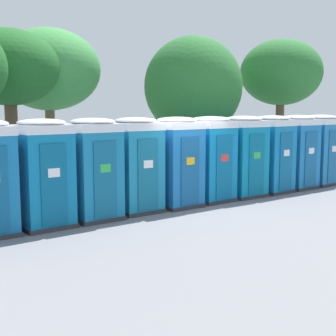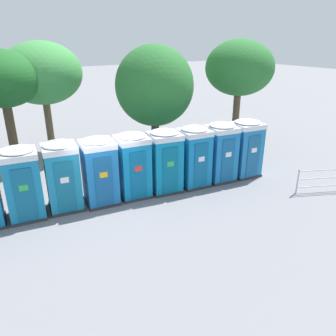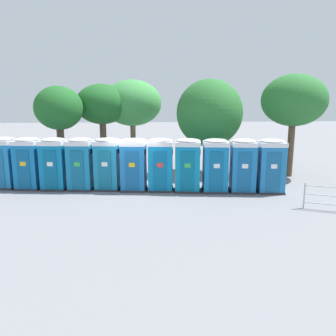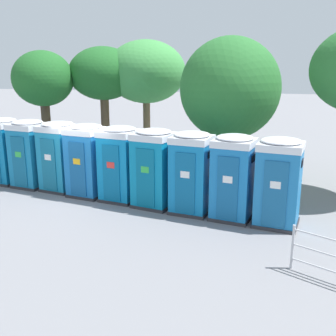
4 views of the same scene
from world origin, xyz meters
name	(u,v)px [view 2 (image 2 of 4)]	position (x,y,z in m)	size (l,w,h in m)	color
ground_plane	(102,201)	(0.00, 0.00, 0.00)	(120.00, 120.00, 0.00)	slate
portapotty_3	(23,183)	(-2.60, 0.28, 1.28)	(1.31, 1.34, 2.54)	#2D2D33
portapotty_4	(63,176)	(-1.29, 0.17, 1.28)	(1.34, 1.36, 2.54)	#2D2D33
portapotty_5	(100,171)	(-0.02, -0.11, 1.28)	(1.34, 1.35, 2.54)	#2D2D33
portapotty_6	(133,165)	(1.28, -0.26, 1.28)	(1.32, 1.34, 2.54)	#2D2D33
portapotty_7	(165,161)	(2.56, -0.51, 1.28)	(1.39, 1.39, 2.54)	#2D2D33
portapotty_8	(194,156)	(3.85, -0.72, 1.28)	(1.29, 1.32, 2.54)	#2D2D33
portapotty_9	(221,152)	(5.14, -0.90, 1.28)	(1.32, 1.35, 2.54)	#2D2D33
portapotty_10	(245,148)	(6.43, -1.07, 1.28)	(1.36, 1.34, 2.54)	#2D2D33
street_tree_0	(42,74)	(-0.11, 6.50, 4.18)	(3.87, 3.87, 5.71)	brown
street_tree_1	(155,86)	(4.40, 3.33, 3.59)	(3.85, 3.85, 5.57)	#4C3826
street_tree_2	(2,80)	(-2.03, 5.74, 4.08)	(3.34, 3.34, 5.39)	brown
street_tree_3	(240,68)	(8.95, 2.22, 4.31)	(3.60, 3.60, 5.79)	brown
event_barrier	(321,179)	(7.73, -4.05, 0.57)	(1.87, 0.90, 1.05)	#B7B7BC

